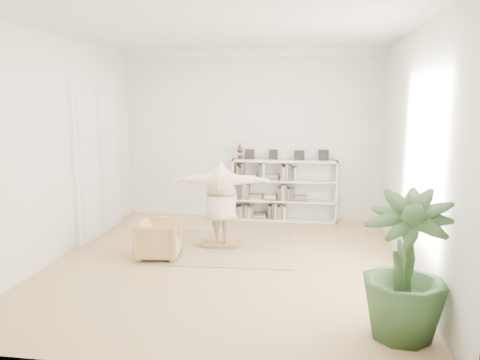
# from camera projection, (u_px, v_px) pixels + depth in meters

# --- Properties ---
(floor) EXTENTS (6.00, 6.00, 0.00)m
(floor) POSITION_uv_depth(u_px,v_px,m) (226.00, 263.00, 7.40)
(floor) COLOR tan
(floor) RESTS_ON ground
(room_shell) EXTENTS (6.00, 6.00, 6.00)m
(room_shell) POSITION_uv_depth(u_px,v_px,m) (251.00, 52.00, 9.65)
(room_shell) COLOR silver
(room_shell) RESTS_ON floor
(doors) EXTENTS (0.09, 1.78, 2.92)m
(doors) POSITION_uv_depth(u_px,v_px,m) (97.00, 161.00, 8.82)
(doors) COLOR white
(doors) RESTS_ON floor
(bookshelf) EXTENTS (2.20, 0.35, 1.64)m
(bookshelf) POSITION_uv_depth(u_px,v_px,m) (284.00, 191.00, 9.92)
(bookshelf) COLOR silver
(bookshelf) RESTS_ON floor
(armchair) EXTENTS (0.78, 0.76, 0.63)m
(armchair) POSITION_uv_depth(u_px,v_px,m) (159.00, 239.00, 7.60)
(armchair) COLOR tan
(armchair) RESTS_ON floor
(rug) EXTENTS (2.60, 2.12, 0.02)m
(rug) POSITION_uv_depth(u_px,v_px,m) (222.00, 247.00, 8.17)
(rug) COLOR tan
(rug) RESTS_ON floor
(rocker_board) EXTENTS (0.52, 0.33, 0.11)m
(rocker_board) POSITION_uv_depth(u_px,v_px,m) (222.00, 244.00, 8.16)
(rocker_board) COLOR olive
(rocker_board) RESTS_ON rug
(person) EXTENTS (1.79, 0.57, 1.44)m
(person) POSITION_uv_depth(u_px,v_px,m) (221.00, 200.00, 8.02)
(person) COLOR beige
(person) RESTS_ON rocker_board
(houseplant) EXTENTS (1.15, 1.15, 1.62)m
(houseplant) POSITION_uv_depth(u_px,v_px,m) (405.00, 266.00, 4.99)
(houseplant) COLOR #2A4924
(houseplant) RESTS_ON floor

